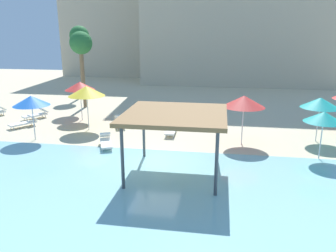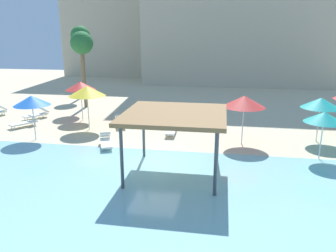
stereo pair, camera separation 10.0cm
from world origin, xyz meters
name	(u,v)px [view 2 (the right image)]	position (x,y,z in m)	size (l,w,h in m)	color
ground_plane	(154,161)	(0.00, 0.00, 0.00)	(80.00, 80.00, 0.00)	beige
lagoon_water	(124,213)	(0.00, -5.25, 0.02)	(44.00, 13.50, 0.04)	#8CC6CC
shade_pavilion	(175,116)	(1.26, -1.45, 2.74)	(4.49, 4.49, 2.91)	#42474C
beach_umbrella_red_0	(81,86)	(-6.98, 7.21, 2.57)	(2.19, 2.19, 2.87)	silver
beach_umbrella_yellow_1	(87,91)	(-5.53, 4.94, 2.61)	(2.41, 2.41, 2.94)	silver
beach_umbrella_teal_2	(321,103)	(8.96, 4.69, 2.35)	(2.22, 2.22, 2.66)	silver
beach_umbrella_teal_3	(324,117)	(8.33, 1.59, 2.24)	(1.94, 1.94, 2.51)	silver
beach_umbrella_blue_5	(32,101)	(-7.89, 2.27, 2.41)	(2.14, 2.14, 2.71)	silver
beach_umbrella_red_6	(244,101)	(4.52, 3.49, 2.53)	(2.40, 2.40, 2.86)	silver
lounge_chair_0	(120,122)	(-3.68, 5.99, 0.33)	(1.28, 1.98, 0.74)	white
lounge_chair_2	(26,122)	(-10.14, 4.82, 0.33)	(1.55, 1.91, 0.74)	white
lounge_chair_3	(106,141)	(-3.17, 1.67, 0.33)	(1.29, 1.98, 0.74)	white
lounge_chair_5	(37,114)	(-10.59, 7.12, 0.33)	(1.56, 1.91, 0.74)	white
lounge_chair_6	(171,129)	(0.14, 4.75, 0.33)	(0.67, 1.92, 0.74)	white
palm_tree_0	(82,45)	(-8.55, 11.51, 5.34)	(1.90, 1.90, 6.45)	brown
palm_tree_2	(80,38)	(-10.76, 16.31, 5.86)	(1.90, 1.90, 7.00)	brown
hotel_block_0	(143,15)	(-9.21, 35.86, 8.97)	(22.70, 8.45, 17.95)	beige
hotel_block_1	(239,0)	(4.85, 29.98, 10.39)	(23.25, 10.74, 20.78)	beige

